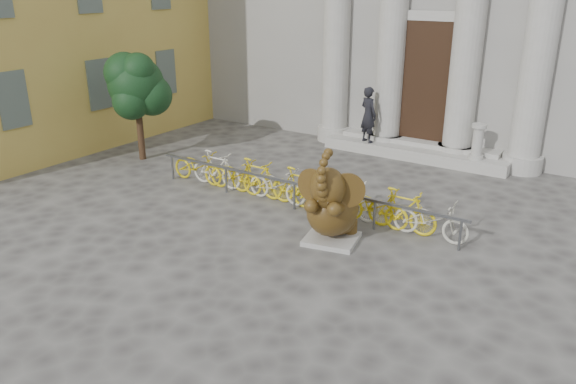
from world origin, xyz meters
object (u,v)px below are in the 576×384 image
Objects in this scene: bike_rack at (300,188)px; tree at (136,86)px; pedestrian at (368,115)px; elephant_statue at (332,208)px.

tree reaches higher than bike_rack.
tree is 7.36m from pedestrian.
elephant_statue is 0.26× the size of bike_rack.
bike_rack is 6.60m from tree.
elephant_statue is 8.37m from tree.
elephant_statue is 0.66× the size of tree.
tree is at bearing 154.10° from elephant_statue.
pedestrian is at bearing 97.39° from bike_rack.
bike_rack is 5.36m from pedestrian.
elephant_statue is at bearing -39.42° from bike_rack.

